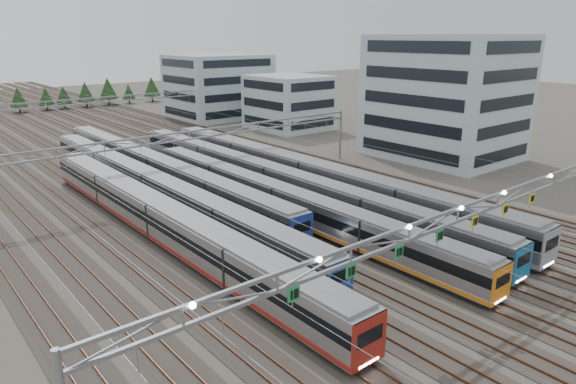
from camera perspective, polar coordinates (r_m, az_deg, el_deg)
ground at (r=42.40m, az=17.40°, el=-11.77°), size 400.00×400.00×0.00m
track_bed at (r=125.00m, az=-24.29°, el=7.12°), size 54.00×260.00×5.42m
train_a at (r=52.95m, az=-13.95°, el=-2.96°), size 3.01×55.81×3.93m
train_b at (r=64.55m, az=-14.75°, el=0.50°), size 2.84×64.48×3.70m
train_c at (r=73.70m, az=-14.35°, el=2.56°), size 2.82×61.91×3.67m
train_d at (r=57.80m, az=-0.78°, el=-0.94°), size 2.72×53.07×3.54m
train_e at (r=66.00m, az=-1.73°, el=1.44°), size 2.86×66.45×3.72m
train_f at (r=67.47m, az=2.16°, el=1.96°), size 3.16×63.41×4.13m
gantry_near at (r=39.48m, az=18.41°, el=-2.78°), size 56.36×0.61×8.08m
gantry_mid at (r=68.84m, az=-10.90°, el=5.45°), size 56.36×0.36×8.00m
gantry_far at (r=110.05m, az=-22.43°, el=8.77°), size 56.36×0.36×8.00m
depot_bldg_south at (r=89.96m, az=17.03°, el=10.02°), size 18.00×22.00×19.95m
depot_bldg_mid at (r=113.71m, az=0.07°, el=9.95°), size 14.00×16.00×11.52m
depot_bldg_north at (r=131.00m, az=-7.71°, el=11.57°), size 22.00×18.00×15.26m
treeline at (r=154.09m, az=-29.10°, el=9.14°), size 87.50×5.60×7.02m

